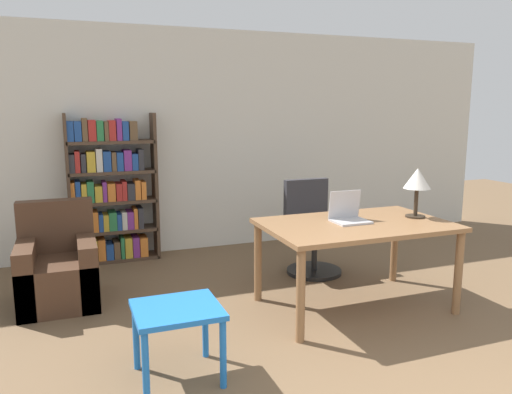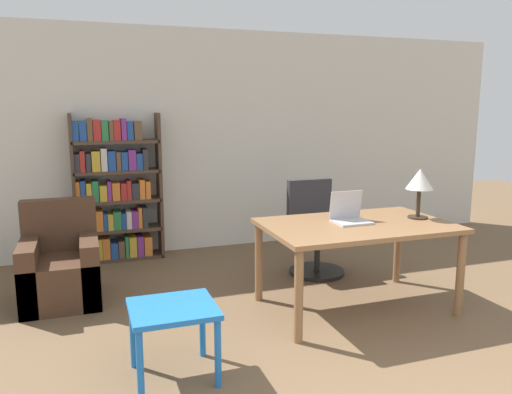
% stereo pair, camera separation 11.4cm
% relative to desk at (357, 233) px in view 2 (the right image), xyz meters
% --- Properties ---
extents(wall_back, '(8.00, 0.06, 2.70)m').
position_rel_desk_xyz_m(wall_back, '(-0.59, 2.37, 0.67)').
color(wall_back, silver).
rests_on(wall_back, ground_plane).
extents(desk, '(1.62, 1.02, 0.77)m').
position_rel_desk_xyz_m(desk, '(0.00, 0.00, 0.00)').
color(desk, olive).
rests_on(desk, ground_plane).
extents(laptop, '(0.31, 0.26, 0.27)m').
position_rel_desk_xyz_m(laptop, '(-0.04, 0.07, 0.15)').
color(laptop, '#B2B2B7').
rests_on(laptop, desk).
extents(table_lamp, '(0.24, 0.24, 0.45)m').
position_rel_desk_xyz_m(table_lamp, '(0.63, 0.00, 0.43)').
color(table_lamp, '#2D2319').
rests_on(table_lamp, desk).
extents(office_chair, '(0.59, 0.59, 1.00)m').
position_rel_desk_xyz_m(office_chair, '(0.09, 1.03, -0.26)').
color(office_chair, black).
rests_on(office_chair, ground_plane).
extents(side_table_blue, '(0.55, 0.50, 0.50)m').
position_rel_desk_xyz_m(side_table_blue, '(-1.73, -0.63, -0.27)').
color(side_table_blue, blue).
rests_on(side_table_blue, ground_plane).
extents(armchair, '(0.67, 0.75, 0.91)m').
position_rel_desk_xyz_m(armchair, '(-2.47, 1.04, -0.38)').
color(armchair, '#472D1E').
rests_on(armchair, ground_plane).
extents(bookshelf, '(0.99, 0.28, 1.71)m').
position_rel_desk_xyz_m(bookshelf, '(-1.90, 2.18, 0.12)').
color(bookshelf, '#4C3828').
rests_on(bookshelf, ground_plane).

